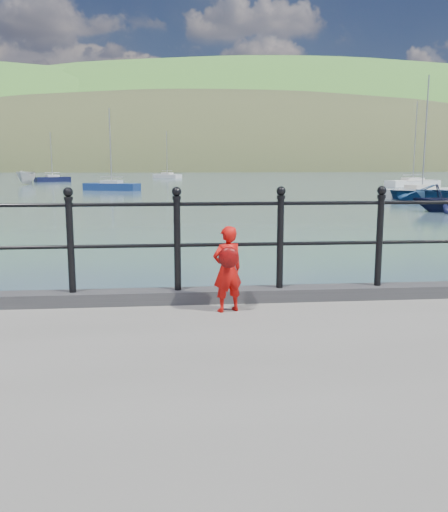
{
  "coord_description": "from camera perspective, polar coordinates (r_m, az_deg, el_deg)",
  "views": [
    {
      "loc": [
        -0.66,
        -6.32,
        2.61
      ],
      "look_at": [
        -0.07,
        -0.2,
        1.55
      ],
      "focal_mm": 38.0,
      "sensor_mm": 36.0,
      "label": 1
    }
  ],
  "objects": [
    {
      "name": "far_shore",
      "position": [
        250.08,
        3.42,
        3.95
      ],
      "size": [
        830.0,
        200.0,
        156.0
      ],
      "color": "#333A21",
      "rests_on": "ground"
    },
    {
      "name": "sailboat_deep",
      "position": [
        97.12,
        -6.0,
        8.36
      ],
      "size": [
        5.19,
        5.03,
        8.32
      ],
      "rotation": [
        0.0,
        0.0,
        -0.76
      ],
      "color": "silver",
      "rests_on": "ground"
    },
    {
      "name": "launch_blue",
      "position": [
        40.82,
        21.19,
        6.26
      ],
      "size": [
        6.97,
        6.66,
        1.17
      ],
      "primitive_type": "imported",
      "rotation": [
        0.0,
        0.0,
        0.92
      ],
      "color": "navy",
      "rests_on": "ground"
    },
    {
      "name": "ground",
      "position": [
        6.87,
        0.39,
        -12.55
      ],
      "size": [
        600.0,
        600.0,
        0.0
      ],
      "primitive_type": "plane",
      "color": "#2D4251",
      "rests_on": "ground"
    },
    {
      "name": "sailboat_left",
      "position": [
        80.74,
        -17.6,
        7.69
      ],
      "size": [
        4.88,
        3.83,
        7.04
      ],
      "rotation": [
        0.0,
        0.0,
        0.56
      ],
      "color": "black",
      "rests_on": "ground"
    },
    {
      "name": "railing",
      "position": [
        6.26,
        0.55,
        2.56
      ],
      "size": [
        18.11,
        0.11,
        1.2
      ],
      "color": "black",
      "rests_on": "kerb"
    },
    {
      "name": "kerb",
      "position": [
        6.39,
        0.54,
        -4.11
      ],
      "size": [
        60.0,
        0.3,
        0.15
      ],
      "primitive_type": "cube",
      "color": "#28282B",
      "rests_on": "quay"
    },
    {
      "name": "launch_navy",
      "position": [
        31.4,
        21.79,
        5.64
      ],
      "size": [
        3.33,
        3.06,
        1.47
      ],
      "primitive_type": "imported",
      "rotation": [
        0.0,
        0.0,
        1.3
      ],
      "color": "black",
      "rests_on": "ground"
    },
    {
      "name": "sailboat_near",
      "position": [
        43.84,
        20.1,
        6.19
      ],
      "size": [
        6.95,
        3.88,
        9.15
      ],
      "rotation": [
        0.0,
        0.0,
        0.32
      ],
      "color": "silver",
      "rests_on": "ground"
    },
    {
      "name": "sailboat_far",
      "position": [
        65.29,
        19.24,
        7.22
      ],
      "size": [
        6.95,
        4.01,
        9.56
      ],
      "rotation": [
        0.0,
        0.0,
        0.35
      ],
      "color": "white",
      "rests_on": "ground"
    },
    {
      "name": "launch_white",
      "position": [
        70.72,
        -20.07,
        7.74
      ],
      "size": [
        1.95,
        4.55,
        1.72
      ],
      "primitive_type": "imported",
      "rotation": [
        0.0,
        0.0,
        -0.06
      ],
      "color": "silver",
      "rests_on": "ground"
    },
    {
      "name": "sailboat_port",
      "position": [
        53.7,
        -11.73,
        7.12
      ],
      "size": [
        5.64,
        3.73,
        7.92
      ],
      "rotation": [
        0.0,
        0.0,
        -0.41
      ],
      "color": "navy",
      "rests_on": "ground"
    },
    {
      "name": "child",
      "position": [
        5.87,
        0.37,
        -1.31
      ],
      "size": [
        0.4,
        0.35,
        0.94
      ],
      "rotation": [
        0.0,
        0.0,
        3.51
      ],
      "color": "red",
      "rests_on": "quay"
    }
  ]
}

